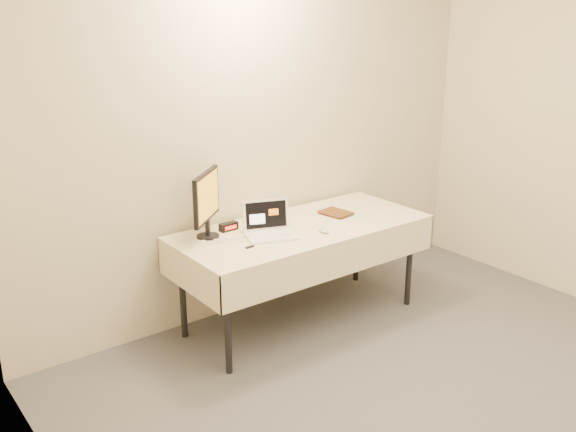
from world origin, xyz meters
TOP-DOWN VIEW (x-y plane):
  - back_wall at (0.00, 2.50)m, footprint 4.00×0.10m
  - table at (0.00, 2.05)m, footprint 1.86×0.81m
  - laptop at (-0.30, 2.04)m, footprint 0.39×0.35m
  - monitor at (-0.65, 2.25)m, footprint 0.35×0.31m
  - book at (0.28, 2.09)m, footprint 0.17×0.05m
  - alarm_clock at (-0.47, 2.28)m, footprint 0.13×0.06m
  - clicker at (0.03, 1.85)m, footprint 0.05×0.10m
  - paper_form at (0.45, 2.01)m, footprint 0.11×0.27m
  - usb_dongle at (-0.54, 1.91)m, footprint 0.06×0.02m

SIDE VIEW (x-z plane):
  - table at x=0.00m, z-range 0.31..1.05m
  - paper_form at x=0.45m, z-range 0.74..0.74m
  - usb_dongle at x=-0.54m, z-range 0.74..0.75m
  - clicker at x=0.03m, z-range 0.74..0.76m
  - alarm_clock at x=-0.47m, z-range 0.74..0.79m
  - laptop at x=-0.30m, z-range 0.68..0.91m
  - book at x=0.28m, z-range 0.74..0.97m
  - monitor at x=-0.65m, z-range 0.78..1.23m
  - back_wall at x=0.00m, z-range 0.00..2.70m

